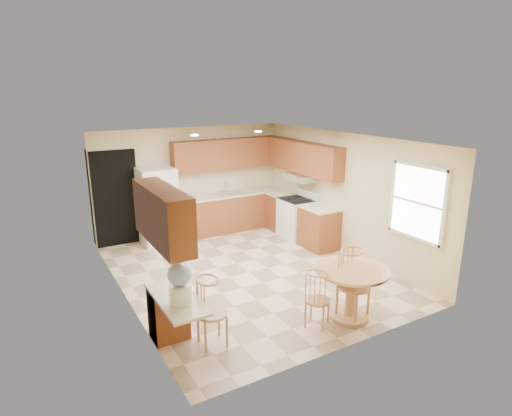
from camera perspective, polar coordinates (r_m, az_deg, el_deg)
floor at (r=8.15m, az=-0.96°, el=-8.59°), size 5.50×5.50×0.00m
ceiling at (r=7.47m, az=-1.05°, el=9.17°), size 4.50×5.50×0.02m
wall_back at (r=10.14m, az=-8.58°, el=3.58°), size 4.50×0.02×2.50m
wall_front at (r=5.60m, az=12.89°, el=-6.77°), size 4.50×0.02×2.50m
wall_left at (r=6.96m, az=-17.44°, el=-2.62°), size 0.02×5.50×2.50m
wall_right at (r=8.99m, az=11.65°, el=1.86°), size 0.02×5.50×2.50m
doorway at (r=9.69m, az=-18.15°, el=1.18°), size 0.90×0.02×2.10m
base_cab_back at (r=10.42m, az=-3.31°, el=-0.56°), size 2.75×0.60×0.87m
counter_back at (r=10.30m, az=-3.35°, el=1.87°), size 2.75×0.63×0.04m
base_cab_right_a at (r=10.44m, az=3.44°, el=-0.53°), size 0.60×0.59×0.87m
counter_right_a at (r=10.32m, az=3.48°, el=1.90°), size 0.63×0.59×0.04m
base_cab_right_b at (r=9.32m, az=8.37°, el=-2.70°), size 0.60×0.80×0.87m
counter_right_b at (r=9.18m, az=8.48°, el=-0.00°), size 0.63×0.80×0.04m
upper_cab_back at (r=10.23m, az=-3.78°, el=7.25°), size 2.75×0.33×0.70m
upper_cab_right at (r=9.69m, az=6.36°, el=6.71°), size 0.33×2.42×0.70m
upper_cab_left at (r=5.34m, az=-12.34°, el=-1.02°), size 0.33×1.40×0.70m
sink at (r=10.28m, az=-3.48°, el=1.97°), size 0.78×0.44×0.01m
range_hood at (r=9.69m, az=5.98°, el=4.14°), size 0.50×0.76×0.14m
desk_pedestal at (r=6.19m, az=-11.57°, el=-13.57°), size 0.48×0.42×0.72m
desk_top at (r=5.68m, az=-10.53°, el=-11.83°), size 0.50×1.20×0.04m
window at (r=7.67m, az=20.76°, el=0.71°), size 0.06×1.12×1.30m
can_light_a at (r=8.34m, az=-8.17°, el=9.60°), size 0.14×0.14×0.02m
can_light_b at (r=8.95m, az=0.29°, el=10.17°), size 0.14×0.14×0.02m
refrigerator at (r=9.61m, az=-12.97°, el=0.22°), size 0.75×0.73×1.70m
stove at (r=9.88m, az=5.47°, el=-1.31°), size 0.65×0.76×1.09m
dining_table at (r=6.58m, az=12.56°, el=-10.11°), size 1.09×1.09×0.81m
chair_table_a at (r=6.27m, az=8.69°, el=-11.47°), size 0.37×0.47×0.84m
chair_table_b at (r=6.50m, az=13.56°, el=-9.40°), size 0.47×0.49×1.06m
chair_desk at (r=5.77m, az=-5.55°, el=-13.10°), size 0.42×0.54×0.95m
water_crock at (r=5.42m, az=-10.13°, el=-9.71°), size 0.30×0.30×0.62m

